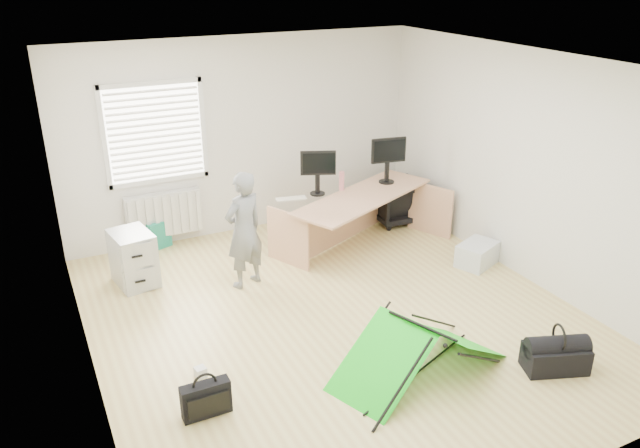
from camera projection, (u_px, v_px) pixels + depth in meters
name	position (u px, v px, depth m)	size (l,w,h in m)	color
ground	(336.00, 317.00, 6.80)	(5.50, 5.50, 0.00)	#D1B96F
back_wall	(244.00, 137.00, 8.53)	(5.00, 0.02, 2.70)	silver
window	(155.00, 133.00, 7.93)	(1.20, 0.06, 1.20)	silver
radiator	(164.00, 214.00, 8.33)	(1.00, 0.12, 0.60)	silver
desk	(363.00, 222.00, 8.28)	(2.21, 0.70, 0.75)	tan
filing_cabinet	(133.00, 258.00, 7.38)	(0.42, 0.57, 0.66)	#AEB0B3
monitor_left	(317.00, 179.00, 8.08)	(0.45, 0.10, 0.44)	black
monitor_right	(387.00, 166.00, 8.50)	(0.49, 0.11, 0.47)	black
keyboard	(291.00, 199.00, 7.99)	(0.39, 0.13, 0.02)	beige
thermos	(342.00, 181.00, 8.27)	(0.07, 0.07, 0.25)	#C87076
office_chair	(397.00, 201.00, 9.15)	(0.67, 0.69, 0.63)	black
person	(244.00, 230.00, 7.20)	(0.52, 0.34, 1.42)	slate
kite	(420.00, 350.00, 5.78)	(1.66, 0.73, 0.52)	#13CD16
storage_crate	(477.00, 254.00, 7.90)	(0.52, 0.36, 0.29)	silver
tote_bag	(159.00, 235.00, 8.35)	(0.31, 0.14, 0.37)	#1E8D6F
laptop_bag	(206.00, 399.00, 5.29)	(0.42, 0.13, 0.32)	black
white_box	(200.00, 372.00, 5.81)	(0.10, 0.10, 0.10)	silver
duffel_bag	(555.00, 358.00, 5.88)	(0.58, 0.30, 0.26)	black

